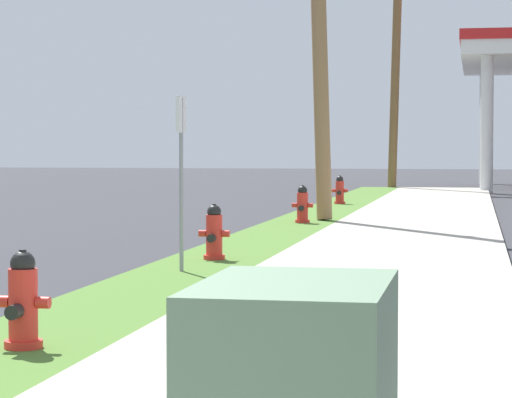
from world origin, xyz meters
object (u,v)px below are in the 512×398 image
Objects in this scene: fire_hydrant_second at (214,235)px; utility_pole_background at (395,72)px; fire_hydrant_nearest at (23,305)px; utility_pole_midground at (319,19)px; street_sign_post at (181,147)px; fire_hydrant_third at (302,206)px; fire_hydrant_fourth at (340,191)px.

fire_hydrant_second is 27.97m from utility_pole_background.
fire_hydrant_nearest is 0.09× the size of utility_pole_background.
fire_hydrant_second is 0.09× the size of utility_pole_midground.
fire_hydrant_second is at bearing 87.55° from street_sign_post.
fire_hydrant_nearest is at bearing -89.16° from fire_hydrant_second.
utility_pole_midground is at bearing 89.53° from fire_hydrant_nearest.
fire_hydrant_third is (-0.02, 14.32, 0.00)m from fire_hydrant_nearest.
utility_pole_midground is (0.23, 8.74, 3.82)m from fire_hydrant_second.
fire_hydrant_second is 15.07m from fire_hydrant_fourth.
fire_hydrant_fourth is 0.09× the size of utility_pole_background.
fire_hydrant_second is 1.91m from street_sign_post.
fire_hydrant_fourth is at bearing 90.43° from fire_hydrant_nearest.
utility_pole_background reaches higher than fire_hydrant_third.
fire_hydrant_second and fire_hydrant_fourth have the same top height.
fire_hydrant_third is 20.60m from utility_pole_background.
utility_pole_midground is 3.84× the size of street_sign_post.
street_sign_post is (-0.58, -29.18, -2.74)m from utility_pole_background.
fire_hydrant_fourth is at bearing 91.08° from fire_hydrant_third.
fire_hydrant_third is 0.09× the size of utility_pole_background.
street_sign_post reaches higher than fire_hydrant_second.
fire_hydrant_fourth is at bearing 90.01° from street_sign_post.
utility_pole_midground is (0.29, -6.33, 3.82)m from fire_hydrant_fourth.
utility_pole_midground is at bearing 83.28° from fire_hydrant_third.
street_sign_post is (-0.14, -8.96, 1.19)m from fire_hydrant_third.
fire_hydrant_nearest is 5.49m from street_sign_post.
fire_hydrant_third is at bearing -88.92° from fire_hydrant_fourth.
utility_pole_background is (0.41, 34.54, 3.93)m from fire_hydrant_nearest.
utility_pole_midground reaches higher than street_sign_post.
fire_hydrant_fourth is at bearing -92.62° from utility_pole_background.
fire_hydrant_fourth is 13.23m from utility_pole_background.
fire_hydrant_second is 0.35× the size of street_sign_post.
utility_pole_background is at bearing 88.94° from fire_hydrant_second.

